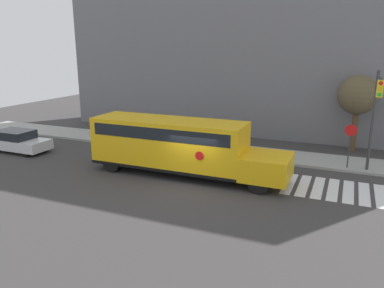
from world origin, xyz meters
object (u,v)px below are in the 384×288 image
Objects in this scene: parked_car at (17,141)px; tree_near_sidewalk at (358,96)px; traffic_light at (375,109)px; school_bus at (177,144)px; stop_sign at (350,141)px.

tree_near_sidewalk is at bearing 22.66° from parked_car.
parked_car is 21.86m from traffic_light.
stop_sign is at bearing 26.99° from school_bus.
parked_car is at bearing -157.34° from tree_near_sidewalk.
traffic_light is at bearing 20.28° from school_bus.
parked_car is 22.50m from tree_near_sidewalk.
stop_sign is at bearing 140.90° from traffic_light.
parked_car is 0.85× the size of tree_near_sidewalk.
traffic_light is (9.59, 3.54, 1.96)m from school_bus.
stop_sign is 0.52× the size of tree_near_sidewalk.
tree_near_sidewalk is (20.58, 8.59, 3.03)m from parked_car.
school_bus is 11.82m from parked_car.
parked_car is 20.83m from stop_sign.
stop_sign is 2.36m from traffic_light.
tree_near_sidewalk reaches higher than stop_sign.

